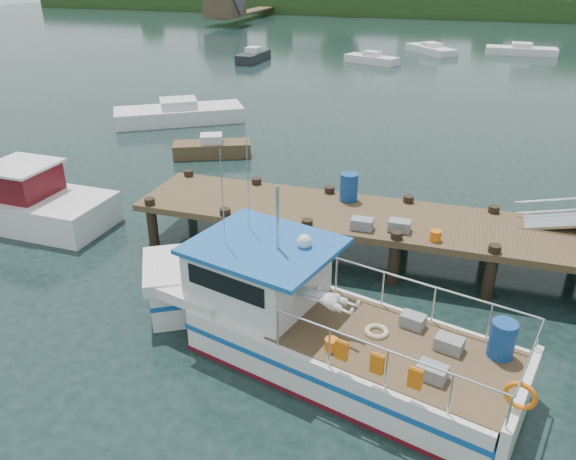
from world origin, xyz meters
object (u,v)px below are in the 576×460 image
(work_boat, at_px, (6,200))
(moored_b, at_px, (372,59))
(moored_far, at_px, (521,50))
(moored_e, at_px, (253,56))
(moored_rowboat, at_px, (212,148))
(moored_a, at_px, (179,114))
(moored_d, at_px, (431,49))
(lobster_boat, at_px, (303,320))

(work_boat, bearing_deg, moored_b, 81.03)
(moored_far, height_order, moored_e, moored_e)
(moored_far, bearing_deg, moored_e, -168.57)
(moored_rowboat, bearing_deg, moored_a, 136.49)
(work_boat, height_order, moored_e, work_boat)
(moored_rowboat, bearing_deg, moored_d, 83.88)
(moored_a, height_order, moored_e, moored_a)
(moored_far, relative_size, moored_d, 1.11)
(moored_a, xyz_separation_m, moored_d, (11.01, 28.75, -0.11))
(work_boat, distance_m, moored_rowboat, 9.20)
(moored_rowboat, bearing_deg, moored_e, 112.16)
(work_boat, distance_m, moored_d, 43.21)
(lobster_boat, xyz_separation_m, moored_e, (-15.14, 36.32, -0.40))
(moored_far, relative_size, moored_a, 0.88)
(moored_b, bearing_deg, moored_far, 22.21)
(moored_far, height_order, moored_a, moored_a)
(moored_d, bearing_deg, moored_b, -131.40)
(moored_rowboat, height_order, moored_d, moored_rowboat)
(moored_e, bearing_deg, moored_rowboat, -81.23)
(moored_rowboat, distance_m, moored_far, 38.13)
(moored_e, bearing_deg, moored_a, -88.85)
(work_boat, distance_m, moored_e, 32.61)
(moored_far, height_order, moored_d, moored_far)
(moored_b, relative_size, moored_e, 1.08)
(moored_far, xyz_separation_m, moored_e, (-22.05, -11.04, 0.06))
(work_boat, bearing_deg, moored_e, 97.51)
(moored_a, bearing_deg, moored_rowboat, -61.96)
(lobster_boat, height_order, work_boat, lobster_boat)
(lobster_boat, distance_m, work_boat, 12.41)
(moored_a, bearing_deg, moored_d, 56.07)
(work_boat, xyz_separation_m, moored_far, (18.70, 43.47, -0.30))
(moored_d, bearing_deg, moored_far, 0.69)
(moored_b, distance_m, moored_e, 10.05)
(moored_a, distance_m, moored_d, 30.79)
(moored_rowboat, xyz_separation_m, moored_b, (2.59, 26.27, 0.00))
(moored_a, bearing_deg, lobster_boat, -67.61)
(work_boat, bearing_deg, moored_rowboat, 66.70)
(lobster_boat, bearing_deg, moored_b, 112.58)
(moored_e, bearing_deg, moored_far, 18.67)
(moored_rowboat, bearing_deg, moored_b, 89.84)
(moored_far, bearing_deg, moored_b, -159.22)
(lobster_boat, relative_size, moored_e, 2.19)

